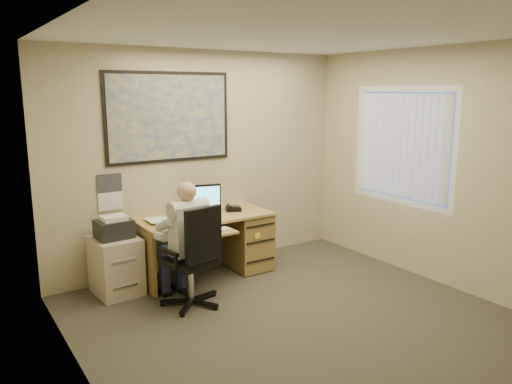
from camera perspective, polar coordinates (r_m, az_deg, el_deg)
room_shell at (r=4.42m, az=7.31°, el=0.22°), size 4.00×4.50×2.70m
desk at (r=6.23m, az=-3.30°, el=-4.98°), size 1.60×0.97×1.09m
world_map at (r=6.02m, az=-9.87°, el=8.41°), size 1.56×0.03×1.06m
wall_calendar at (r=5.88m, az=-16.35°, el=-0.03°), size 0.28×0.01×0.42m
window_blinds at (r=6.34m, az=16.32°, el=5.08°), size 0.06×1.40×1.30m
filing_cabinet at (r=5.74m, az=-15.74°, el=-7.52°), size 0.49×0.57×0.89m
office_chair at (r=5.27m, az=-7.33°, el=-9.65°), size 0.76×0.76×1.08m
person at (r=5.23m, az=-7.72°, el=-5.89°), size 0.61×0.81×1.31m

